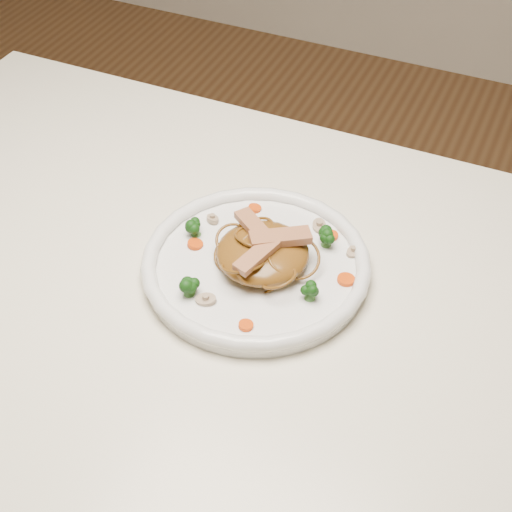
% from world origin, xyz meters
% --- Properties ---
extents(table, '(1.20, 0.80, 0.75)m').
position_xyz_m(table, '(0.00, 0.00, 0.65)').
color(table, silver).
rests_on(table, ground).
extents(plate, '(0.31, 0.31, 0.02)m').
position_xyz_m(plate, '(0.05, 0.05, 0.76)').
color(plate, white).
rests_on(plate, table).
extents(noodle_mound, '(0.16, 0.16, 0.04)m').
position_xyz_m(noodle_mound, '(0.06, 0.05, 0.78)').
color(noodle_mound, brown).
rests_on(noodle_mound, plate).
extents(chicken_a, '(0.08, 0.07, 0.01)m').
position_xyz_m(chicken_a, '(0.08, 0.07, 0.81)').
color(chicken_a, '#B37B54').
rests_on(chicken_a, noodle_mound).
extents(chicken_b, '(0.07, 0.06, 0.01)m').
position_xyz_m(chicken_b, '(0.04, 0.07, 0.81)').
color(chicken_b, '#B37B54').
rests_on(chicken_b, noodle_mound).
extents(chicken_c, '(0.04, 0.07, 0.01)m').
position_xyz_m(chicken_c, '(0.06, 0.02, 0.81)').
color(chicken_c, '#B37B54').
rests_on(chicken_c, noodle_mound).
extents(broccoli_0, '(0.04, 0.04, 0.03)m').
position_xyz_m(broccoli_0, '(0.12, 0.12, 0.78)').
color(broccoli_0, '#15460E').
rests_on(broccoli_0, plate).
extents(broccoli_1, '(0.03, 0.03, 0.03)m').
position_xyz_m(broccoli_1, '(-0.04, 0.07, 0.78)').
color(broccoli_1, '#15460E').
rests_on(broccoli_1, plate).
extents(broccoli_2, '(0.02, 0.02, 0.03)m').
position_xyz_m(broccoli_2, '(-0.00, -0.03, 0.78)').
color(broccoli_2, '#15460E').
rests_on(broccoli_2, plate).
extents(broccoli_3, '(0.03, 0.03, 0.03)m').
position_xyz_m(broccoli_3, '(0.14, 0.02, 0.78)').
color(broccoli_3, '#15460E').
rests_on(broccoli_3, plate).
extents(carrot_0, '(0.02, 0.02, 0.00)m').
position_xyz_m(carrot_0, '(0.12, 0.14, 0.77)').
color(carrot_0, '#DB4A08').
rests_on(carrot_0, plate).
extents(carrot_1, '(0.02, 0.02, 0.00)m').
position_xyz_m(carrot_1, '(-0.03, 0.05, 0.77)').
color(carrot_1, '#DB4A08').
rests_on(carrot_1, plate).
extents(carrot_2, '(0.03, 0.03, 0.00)m').
position_xyz_m(carrot_2, '(0.17, 0.07, 0.77)').
color(carrot_2, '#DB4A08').
rests_on(carrot_2, plate).
extents(carrot_3, '(0.02, 0.02, 0.00)m').
position_xyz_m(carrot_3, '(0.01, 0.15, 0.77)').
color(carrot_3, '#DB4A08').
rests_on(carrot_3, plate).
extents(carrot_4, '(0.02, 0.02, 0.00)m').
position_xyz_m(carrot_4, '(0.09, -0.05, 0.77)').
color(carrot_4, '#DB4A08').
rests_on(carrot_4, plate).
extents(mushroom_0, '(0.03, 0.03, 0.01)m').
position_xyz_m(mushroom_0, '(0.02, -0.04, 0.77)').
color(mushroom_0, tan).
rests_on(mushroom_0, plate).
extents(mushroom_1, '(0.03, 0.03, 0.01)m').
position_xyz_m(mushroom_1, '(0.16, 0.12, 0.77)').
color(mushroom_1, tan).
rests_on(mushroom_1, plate).
extents(mushroom_2, '(0.03, 0.03, 0.01)m').
position_xyz_m(mushroom_2, '(-0.04, 0.10, 0.77)').
color(mushroom_2, tan).
rests_on(mushroom_2, plate).
extents(mushroom_3, '(0.04, 0.04, 0.01)m').
position_xyz_m(mushroom_3, '(0.10, 0.15, 0.77)').
color(mushroom_3, tan).
rests_on(mushroom_3, plate).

